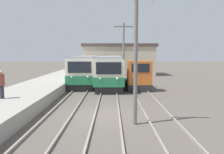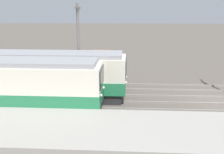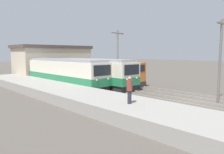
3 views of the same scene
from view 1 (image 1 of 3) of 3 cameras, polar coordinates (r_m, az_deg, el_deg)
ground_plane at (r=13.38m, az=-2.28°, el=-9.89°), size 200.00×200.00×0.00m
track_left at (r=13.70m, az=-13.36°, el=-9.36°), size 1.54×60.00×0.14m
track_center at (r=13.35m, az=-1.41°, el=-9.61°), size 1.54×60.00×0.14m
track_right at (r=13.62m, az=11.49°, el=-9.41°), size 1.54×60.00×0.14m
commuter_train_left at (r=28.12m, az=-6.45°, el=1.78°), size 2.84×14.41×3.42m
commuter_train_center at (r=25.88m, az=-0.78°, el=1.45°), size 2.84×13.15×3.42m
shunting_locomotive at (r=23.05m, az=6.61°, el=-0.14°), size 2.40×4.86×3.00m
catenary_mast_near at (r=11.17m, az=6.14°, el=6.33°), size 2.00×0.20×6.83m
catenary_mast_mid at (r=22.94m, az=2.92°, el=6.19°), size 2.00×0.20×6.83m
person_on_platform at (r=15.37m, az=-27.04°, el=-1.48°), size 0.38×0.38×1.78m
station_building at (r=38.89m, az=1.74°, el=4.64°), size 12.60×6.30×5.40m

